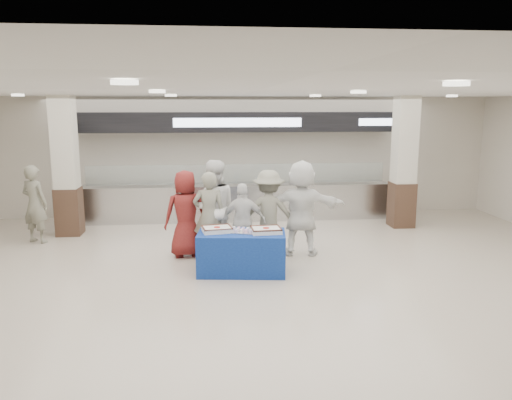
{
  "coord_description": "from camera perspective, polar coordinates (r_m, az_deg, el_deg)",
  "views": [
    {
      "loc": [
        -0.81,
        -7.51,
        2.98
      ],
      "look_at": [
        0.11,
        1.6,
        1.23
      ],
      "focal_mm": 35.0,
      "sensor_mm": 36.0,
      "label": 1
    }
  ],
  "objects": [
    {
      "name": "serving_line",
      "position": [
        13.06,
        -2.12,
        2.78
      ],
      "size": [
        8.7,
        0.85,
        2.8
      ],
      "color": "#B7BABF",
      "rests_on": "ground"
    },
    {
      "name": "soldier_b",
      "position": [
        9.99,
        1.44,
        -1.46
      ],
      "size": [
        1.16,
        0.74,
        1.71
      ],
      "primitive_type": "imported",
      "rotation": [
        0.0,
        0.0,
        3.04
      ],
      "color": "slate",
      "rests_on": "ground"
    },
    {
      "name": "chef_tall",
      "position": [
        9.95,
        -4.89,
        -0.93
      ],
      "size": [
        0.95,
        0.74,
        1.92
      ],
      "primitive_type": "imported",
      "rotation": [
        0.0,
        0.0,
        3.16
      ],
      "color": "white",
      "rests_on": "ground"
    },
    {
      "name": "soldier_bg",
      "position": [
        11.87,
        -23.95,
        -0.43
      ],
      "size": [
        0.74,
        0.64,
        1.71
      ],
      "primitive_type": "imported",
      "rotation": [
        0.0,
        0.0,
        2.7
      ],
      "color": "slate",
      "rests_on": "ground"
    },
    {
      "name": "display_table",
      "position": [
        8.99,
        -1.65,
        -6.04
      ],
      "size": [
        1.63,
        0.96,
        0.75
      ],
      "primitive_type": "cube",
      "rotation": [
        0.0,
        0.0,
        -0.12
      ],
      "color": "navy",
      "rests_on": "ground"
    },
    {
      "name": "ground",
      "position": [
        8.12,
        0.4,
        -10.72
      ],
      "size": [
        14.0,
        14.0,
        0.0
      ],
      "primitive_type": "plane",
      "color": "#C0B5A4",
      "rests_on": "ground"
    },
    {
      "name": "civilian_maroon",
      "position": [
        9.95,
        -8.02,
        -1.56
      ],
      "size": [
        0.94,
        0.71,
        1.73
      ],
      "primitive_type": "imported",
      "rotation": [
        0.0,
        0.0,
        3.35
      ],
      "color": "maroon",
      "rests_on": "ground"
    },
    {
      "name": "cupcake_tray",
      "position": [
        8.89,
        -1.31,
        -3.48
      ],
      "size": [
        0.52,
        0.45,
        0.07
      ],
      "color": "#ACACB1",
      "rests_on": "display_table"
    },
    {
      "name": "sheet_cake_right",
      "position": [
        8.86,
        1.16,
        -3.42
      ],
      "size": [
        0.54,
        0.43,
        0.11
      ],
      "color": "white",
      "rests_on": "display_table"
    },
    {
      "name": "sheet_cake_left",
      "position": [
        8.94,
        -4.48,
        -3.31
      ],
      "size": [
        0.57,
        0.47,
        0.1
      ],
      "color": "white",
      "rests_on": "display_table"
    },
    {
      "name": "soldier_a",
      "position": [
        9.72,
        -5.37,
        -1.8
      ],
      "size": [
        0.65,
        0.45,
        1.73
      ],
      "primitive_type": "imported",
      "rotation": [
        0.0,
        0.0,
        3.09
      ],
      "color": "slate",
      "rests_on": "ground"
    },
    {
      "name": "column_right",
      "position": [
        12.74,
        16.52,
        3.83
      ],
      "size": [
        0.55,
        0.55,
        3.2
      ],
      "color": "#362318",
      "rests_on": "ground"
    },
    {
      "name": "column_left",
      "position": [
        12.22,
        -20.87,
        3.28
      ],
      "size": [
        0.55,
        0.55,
        3.2
      ],
      "color": "#362318",
      "rests_on": "ground"
    },
    {
      "name": "civilian_white",
      "position": [
        9.98,
        5.19,
        -0.91
      ],
      "size": [
        1.84,
        0.77,
        1.92
      ],
      "primitive_type": "imported",
      "rotation": [
        0.0,
        0.0,
        3.03
      ],
      "color": "white",
      "rests_on": "ground"
    },
    {
      "name": "chef_short",
      "position": [
        9.73,
        -1.48,
        -2.45
      ],
      "size": [
        0.9,
        0.41,
        1.5
      ],
      "primitive_type": "imported",
      "rotation": [
        0.0,
        0.0,
        3.09
      ],
      "color": "white",
      "rests_on": "ground"
    }
  ]
}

